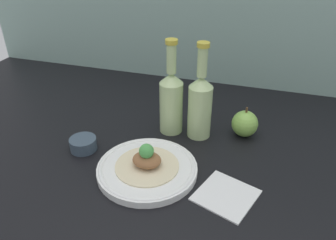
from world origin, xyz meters
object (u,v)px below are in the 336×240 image
(plate, at_px, (148,169))
(apple, at_px, (245,124))
(dipping_bowl, at_px, (83,144))
(cider_bottle_left, at_px, (171,99))
(cider_bottle_right, at_px, (200,103))
(plated_food, at_px, (148,161))

(plate, xyz_separation_m, apple, (0.20, 0.24, 0.03))
(dipping_bowl, bearing_deg, cider_bottle_left, 39.79)
(apple, xyz_separation_m, dipping_bowl, (-0.41, -0.20, -0.02))
(plate, height_order, cider_bottle_left, cider_bottle_left)
(cider_bottle_right, bearing_deg, plate, -111.46)
(plate, xyz_separation_m, cider_bottle_right, (0.08, 0.20, 0.09))
(plate, relative_size, cider_bottle_right, 0.90)
(plate, bearing_deg, plated_food, 93.58)
(plated_food, xyz_separation_m, cider_bottle_left, (-0.01, 0.20, 0.07))
(plated_food, bearing_deg, cider_bottle_left, 91.48)
(dipping_bowl, bearing_deg, plate, -11.00)
(cider_bottle_left, relative_size, cider_bottle_right, 1.00)
(apple, bearing_deg, cider_bottle_left, -169.65)
(plated_food, height_order, dipping_bowl, plated_food)
(plate, height_order, cider_bottle_right, cider_bottle_right)
(cider_bottle_right, xyz_separation_m, apple, (0.13, 0.04, -0.06))
(cider_bottle_left, relative_size, dipping_bowl, 3.82)
(cider_bottle_left, distance_m, apple, 0.22)
(plated_food, distance_m, apple, 0.32)
(plate, bearing_deg, apple, 49.64)
(cider_bottle_left, xyz_separation_m, cider_bottle_right, (0.08, 0.00, 0.00))
(plated_food, xyz_separation_m, dipping_bowl, (-0.20, 0.04, -0.02))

